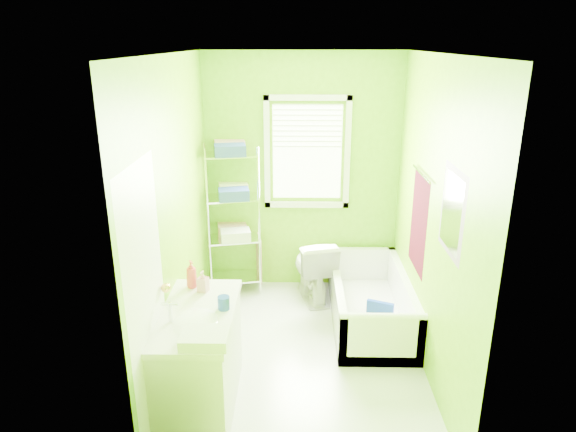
{
  "coord_description": "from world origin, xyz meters",
  "views": [
    {
      "loc": [
        -0.05,
        -3.98,
        2.7
      ],
      "look_at": [
        -0.13,
        0.25,
        1.24
      ],
      "focal_mm": 32.0,
      "sensor_mm": 36.0,
      "label": 1
    }
  ],
  "objects_px": {
    "bathtub": "(370,308)",
    "wire_shelf_unit": "(234,203)",
    "vanity": "(199,357)",
    "toilet": "(313,268)"
  },
  "relations": [
    {
      "from": "toilet",
      "to": "vanity",
      "type": "bearing_deg",
      "value": 49.73
    },
    {
      "from": "wire_shelf_unit",
      "to": "vanity",
      "type": "bearing_deg",
      "value": -91.54
    },
    {
      "from": "wire_shelf_unit",
      "to": "toilet",
      "type": "bearing_deg",
      "value": -12.73
    },
    {
      "from": "vanity",
      "to": "wire_shelf_unit",
      "type": "relative_size",
      "value": 0.64
    },
    {
      "from": "bathtub",
      "to": "wire_shelf_unit",
      "type": "height_order",
      "value": "wire_shelf_unit"
    },
    {
      "from": "bathtub",
      "to": "wire_shelf_unit",
      "type": "distance_m",
      "value": 1.8
    },
    {
      "from": "bathtub",
      "to": "toilet",
      "type": "relative_size",
      "value": 2.21
    },
    {
      "from": "toilet",
      "to": "wire_shelf_unit",
      "type": "distance_m",
      "value": 1.11
    },
    {
      "from": "bathtub",
      "to": "wire_shelf_unit",
      "type": "relative_size",
      "value": 0.94
    },
    {
      "from": "bathtub",
      "to": "vanity",
      "type": "height_order",
      "value": "vanity"
    }
  ]
}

